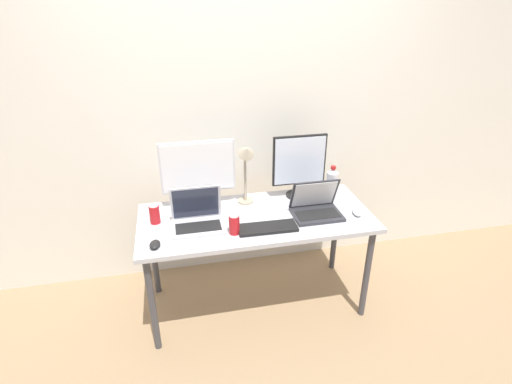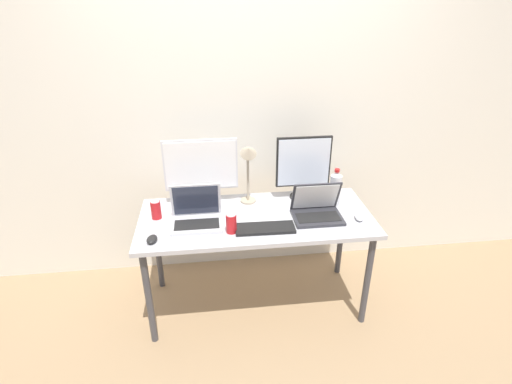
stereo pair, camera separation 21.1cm
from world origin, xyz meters
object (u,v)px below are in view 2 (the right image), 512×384
(monitor_left, at_px, (201,169))
(laptop_secondary, at_px, (317,209))
(monitor_center, at_px, (303,166))
(keyboard_main, at_px, (265,228))
(mouse_by_laptop, at_px, (152,239))
(mouse_by_keyboard, at_px, (359,217))
(soda_can_near_keyboard, at_px, (231,223))
(laptop_silver, at_px, (197,215))
(desk_lamp, at_px, (248,163))
(water_bottle, at_px, (335,188))
(work_desk, at_px, (256,225))
(soda_can_by_laptop, at_px, (156,210))

(monitor_left, bearing_deg, laptop_secondary, -21.32)
(laptop_secondary, bearing_deg, monitor_center, 97.03)
(keyboard_main, distance_m, mouse_by_laptop, 0.69)
(mouse_by_keyboard, xyz_separation_m, soda_can_near_keyboard, (-0.84, -0.06, 0.05))
(laptop_silver, bearing_deg, monitor_left, 81.61)
(mouse_by_keyboard, relative_size, mouse_by_laptop, 1.10)
(laptop_secondary, height_order, desk_lamp, desk_lamp)
(monitor_center, relative_size, laptop_silver, 1.44)
(soda_can_near_keyboard, bearing_deg, desk_lamp, 67.48)
(monitor_center, relative_size, water_bottle, 1.70)
(work_desk, xyz_separation_m, laptop_silver, (-0.39, -0.04, 0.13))
(laptop_secondary, distance_m, desk_lamp, 0.55)
(monitor_center, bearing_deg, monitor_left, 179.21)
(work_desk, xyz_separation_m, water_bottle, (0.56, 0.10, 0.20))
(mouse_by_laptop, distance_m, desk_lamp, 0.80)
(laptop_silver, bearing_deg, desk_lamp, 30.50)
(keyboard_main, bearing_deg, mouse_by_keyboard, 6.37)
(mouse_by_laptop, height_order, desk_lamp, desk_lamp)
(monitor_center, relative_size, soda_can_near_keyboard, 3.67)
(work_desk, bearing_deg, soda_can_near_keyboard, -134.60)
(monitor_center, distance_m, desk_lamp, 0.40)
(mouse_by_laptop, bearing_deg, laptop_silver, 43.58)
(work_desk, relative_size, soda_can_near_keyboard, 12.29)
(keyboard_main, height_order, soda_can_near_keyboard, soda_can_near_keyboard)
(desk_lamp, bearing_deg, laptop_secondary, -28.05)
(work_desk, distance_m, keyboard_main, 0.20)
(laptop_silver, xyz_separation_m, desk_lamp, (0.36, 0.21, 0.26))
(laptop_secondary, distance_m, mouse_by_laptop, 1.07)
(laptop_secondary, bearing_deg, soda_can_by_laptop, 173.99)
(laptop_silver, height_order, keyboard_main, laptop_silver)
(monitor_center, height_order, laptop_secondary, monitor_center)
(keyboard_main, bearing_deg, mouse_by_laptop, -174.39)
(monitor_left, height_order, soda_can_near_keyboard, monitor_left)
(mouse_by_laptop, height_order, water_bottle, water_bottle)
(laptop_silver, distance_m, soda_can_near_keyboard, 0.26)
(laptop_silver, xyz_separation_m, laptop_secondary, (0.79, -0.02, -0.00))
(work_desk, distance_m, laptop_silver, 0.41)
(work_desk, height_order, desk_lamp, desk_lamp)
(mouse_by_laptop, height_order, soda_can_by_laptop, soda_can_by_laptop)
(monitor_center, xyz_separation_m, mouse_by_laptop, (-1.02, -0.45, -0.23))
(keyboard_main, relative_size, mouse_by_laptop, 3.94)
(laptop_secondary, relative_size, keyboard_main, 0.86)
(laptop_secondary, distance_m, soda_can_near_keyboard, 0.59)
(laptop_silver, xyz_separation_m, water_bottle, (0.95, 0.13, 0.07))
(keyboard_main, xyz_separation_m, soda_can_near_keyboard, (-0.21, -0.00, 0.05))
(monitor_center, bearing_deg, mouse_by_keyboard, -48.75)
(soda_can_by_laptop, bearing_deg, monitor_left, 30.64)
(monitor_left, distance_m, laptop_secondary, 0.83)
(desk_lamp, bearing_deg, mouse_by_keyboard, -22.90)
(monitor_center, xyz_separation_m, keyboard_main, (-0.33, -0.40, -0.24))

